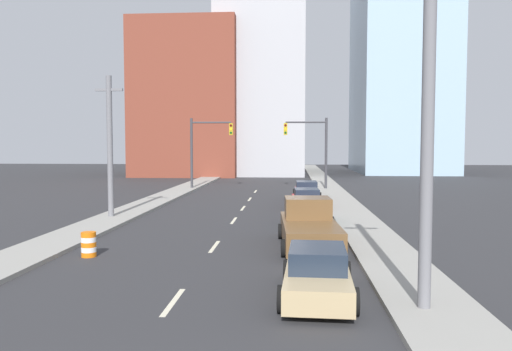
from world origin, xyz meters
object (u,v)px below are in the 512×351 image
(utility_pole_left_mid, at_px, (110,146))
(pickup_truck_brown, at_px, (309,227))
(sedan_tan, at_px, (317,274))
(traffic_signal_right, at_px, (315,144))
(sedan_red, at_px, (307,200))
(utility_pole_right_near, at_px, (428,117))
(sedan_teal, at_px, (311,212))
(traffic_signal_left, at_px, (203,144))
(traffic_barrel, at_px, (89,244))
(sedan_maroon, at_px, (307,191))

(utility_pole_left_mid, bearing_deg, pickup_truck_brown, -32.04)
(utility_pole_left_mid, relative_size, sedan_tan, 1.78)
(traffic_signal_right, distance_m, utility_pole_left_mid, 22.68)
(traffic_signal_right, distance_m, pickup_truck_brown, 26.13)
(sedan_red, bearing_deg, utility_pole_right_near, -85.84)
(utility_pole_right_near, relative_size, sedan_teal, 2.14)
(traffic_signal_left, relative_size, utility_pole_right_near, 0.69)
(sedan_teal, xyz_separation_m, sedan_red, (-0.04, 6.23, -0.03))
(traffic_barrel, distance_m, sedan_red, 16.98)
(utility_pole_right_near, height_order, sedan_tan, utility_pole_right_near)
(traffic_signal_right, bearing_deg, sedan_maroon, -96.84)
(utility_pole_right_near, height_order, traffic_barrel, utility_pole_right_near)
(utility_pole_right_near, relative_size, pickup_truck_brown, 1.60)
(utility_pole_right_near, height_order, utility_pole_left_mid, utility_pole_right_near)
(traffic_barrel, bearing_deg, pickup_truck_brown, 16.63)
(traffic_barrel, relative_size, sedan_teal, 0.21)
(utility_pole_left_mid, xyz_separation_m, pickup_truck_brown, (11.06, -6.92, -3.38))
(utility_pole_left_mid, xyz_separation_m, sedan_red, (11.34, 5.11, -3.57))
(traffic_signal_right, distance_m, utility_pole_right_near, 34.06)
(sedan_tan, xyz_separation_m, sedan_maroon, (0.48, 24.78, -0.00))
(traffic_barrel, xyz_separation_m, sedan_maroon, (8.92, 20.30, 0.19))
(traffic_signal_right, bearing_deg, sedan_teal, -93.15)
(utility_pole_left_mid, distance_m, sedan_red, 12.94)
(traffic_signal_right, relative_size, sedan_tan, 1.47)
(sedan_tan, relative_size, pickup_truck_brown, 0.76)
(traffic_signal_left, bearing_deg, utility_pole_right_near, -71.06)
(pickup_truck_brown, distance_m, sedan_maroon, 17.78)
(traffic_signal_right, relative_size, traffic_barrel, 7.08)
(utility_pole_left_mid, distance_m, pickup_truck_brown, 13.47)
(sedan_tan, distance_m, pickup_truck_brown, 7.01)
(utility_pole_left_mid, height_order, sedan_tan, utility_pole_left_mid)
(traffic_signal_left, xyz_separation_m, sedan_teal, (9.40, -20.05, -3.66))
(pickup_truck_brown, relative_size, sedan_maroon, 1.32)
(traffic_signal_right, bearing_deg, traffic_signal_left, 180.00)
(traffic_signal_right, relative_size, utility_pole_right_near, 0.69)
(pickup_truck_brown, height_order, sedan_teal, pickup_truck_brown)
(pickup_truck_brown, height_order, sedan_red, pickup_truck_brown)
(sedan_teal, bearing_deg, sedan_maroon, 89.06)
(utility_pole_right_near, xyz_separation_m, pickup_truck_brown, (-2.60, 8.18, -4.15))
(sedan_teal, bearing_deg, utility_pole_left_mid, 174.11)
(traffic_barrel, xyz_separation_m, pickup_truck_brown, (8.46, 2.53, 0.34))
(traffic_barrel, distance_m, sedan_tan, 9.55)
(traffic_signal_left, bearing_deg, traffic_barrel, -88.76)
(traffic_barrel, xyz_separation_m, sedan_red, (8.74, 14.56, 0.15))
(sedan_teal, distance_m, sedan_red, 6.23)
(utility_pole_right_near, relative_size, sedan_red, 2.01)
(sedan_tan, bearing_deg, sedan_red, 91.44)
(traffic_signal_right, xyz_separation_m, sedan_tan, (-1.45, -32.86, -3.65))
(traffic_signal_left, relative_size, traffic_signal_right, 1.00)
(traffic_signal_left, height_order, utility_pole_left_mid, utility_pole_left_mid)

